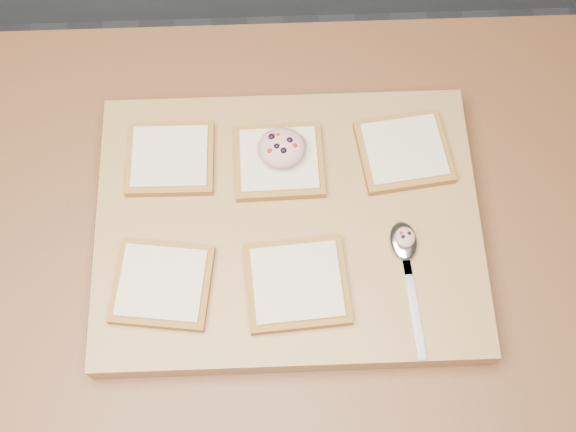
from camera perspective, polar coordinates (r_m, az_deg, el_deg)
The scene contains 11 objects.
ground at distance 1.83m, azimuth 0.82°, elevation -13.28°, with size 4.00×4.00×0.00m, color #515459.
island_counter at distance 1.39m, azimuth 1.07°, elevation -10.11°, with size 2.00×0.80×0.90m.
cutting_board at distance 0.96m, azimuth -0.00°, elevation -0.76°, with size 0.50×0.38×0.04m, color #A67647.
bread_far_left at distance 0.98m, azimuth -9.28°, elevation 4.52°, with size 0.12×0.11×0.02m.
bread_far_center at distance 0.97m, azimuth -0.72°, elevation 4.35°, with size 0.12×0.11×0.02m.
bread_far_right at distance 0.99m, azimuth 9.14°, elevation 5.05°, with size 0.13×0.12×0.02m.
bread_near_left at distance 0.92m, azimuth -9.92°, elevation -5.33°, with size 0.13×0.12×0.02m.
bread_near_center at distance 0.90m, azimuth 0.70°, elevation -5.38°, with size 0.13×0.12×0.02m.
tuna_salad_dollop at distance 0.95m, azimuth -0.51°, elevation 5.42°, with size 0.06×0.06×0.03m.
spoon at distance 0.93m, azimuth 9.24°, elevation -2.72°, with size 0.04×0.18×0.01m.
spoon_salad at distance 0.92m, azimuth 9.24°, elevation -1.65°, with size 0.03×0.03×0.02m.
Camera 1 is at (-0.04, -0.31, 1.81)m, focal length 45.00 mm.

